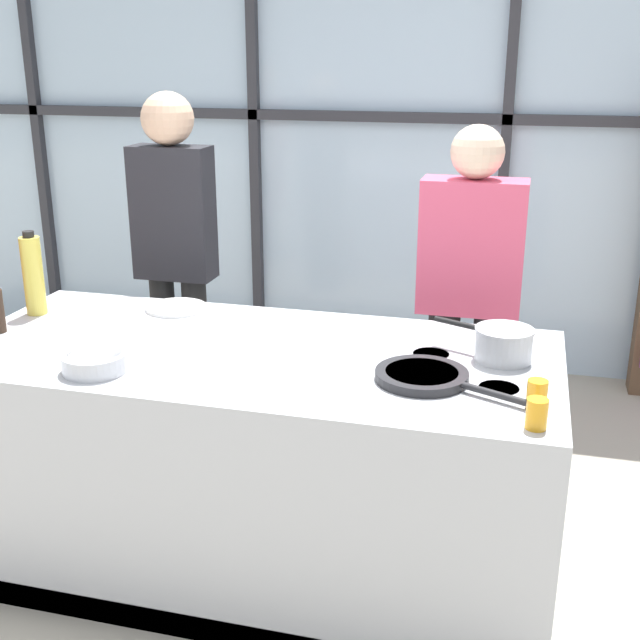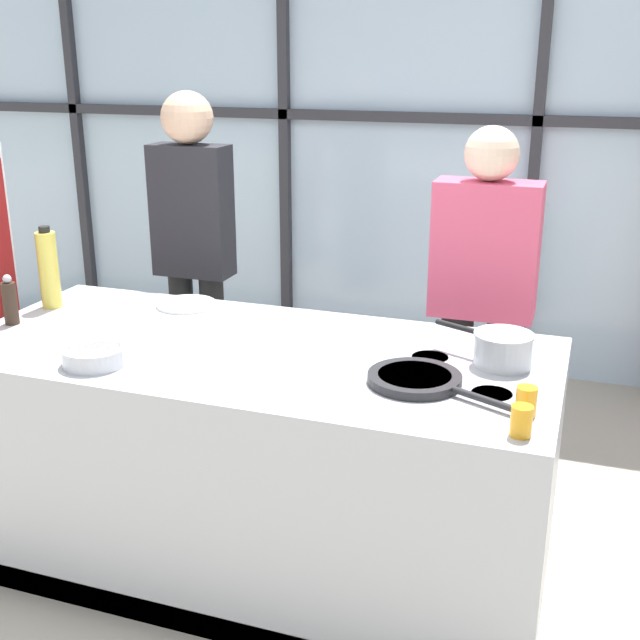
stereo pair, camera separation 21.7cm
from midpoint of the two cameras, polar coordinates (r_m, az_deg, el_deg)
name	(u,v)px [view 2 (the right image)]	position (r m, az deg, el deg)	size (l,w,h in m)	color
ground_plane	(258,556)	(3.33, -2.48, -16.46)	(18.00, 18.00, 0.00)	#BCB29E
back_window_wall	(406,140)	(4.98, 7.40, 12.59)	(6.40, 0.10, 2.80)	silver
demo_island	(256,457)	(3.10, -2.58, -9.75)	(2.19, 0.99, 0.89)	#B7BABF
spectator_far_left	(194,243)	(3.93, -7.43, 5.42)	(0.38, 0.24, 1.74)	black
spectator_center_left	(482,292)	(3.58, 13.19, 1.92)	(0.45, 0.23, 1.63)	black
frying_pan	(417,379)	(2.63, 9.26, -4.19)	(0.52, 0.33, 0.03)	#232326
saucepan	(502,348)	(2.83, 15.00, -1.98)	(0.36, 0.22, 0.12)	silver
white_plate	(186,304)	(3.42, -7.70, 1.09)	(0.25, 0.25, 0.01)	white
mixing_bowl	(95,355)	(2.83, -13.64, -2.45)	(0.22, 0.22, 0.06)	silver
oil_bottle	(49,269)	(3.48, -17.07, 3.46)	(0.08, 0.08, 0.34)	#E0CC4C
pepper_grinder	(10,302)	(3.33, -19.47, 1.20)	(0.06, 0.06, 0.20)	#332319
juice_glass_near	(521,421)	(2.35, 16.73, -6.94)	(0.06, 0.06, 0.09)	orange
juice_glass_far	(526,401)	(2.48, 16.92, -5.59)	(0.06, 0.06, 0.09)	orange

